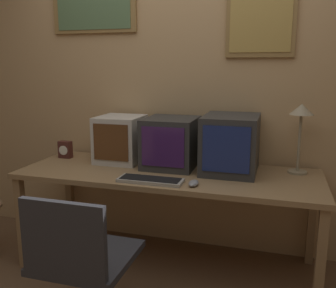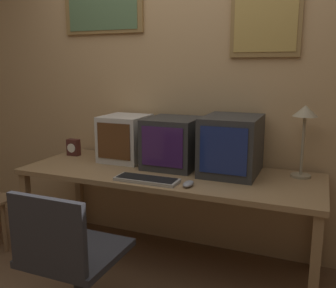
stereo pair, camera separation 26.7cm
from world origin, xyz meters
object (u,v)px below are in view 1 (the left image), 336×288
monitor_center (171,142)px  mouse_near_keyboard (193,183)px  desk_clock (65,150)px  desk_lamp (301,119)px  keyboard_main (150,180)px  office_chair (83,277)px  monitor_right (231,144)px  monitor_left (121,139)px

monitor_center → mouse_near_keyboard: bearing=-56.6°
desk_clock → desk_lamp: 1.86m
keyboard_main → office_chair: size_ratio=0.50×
mouse_near_keyboard → desk_lamp: size_ratio=0.24×
keyboard_main → desk_clock: desk_clock is taller
desk_lamp → monitor_right: bearing=-168.5°
desk_clock → desk_lamp: (1.84, 0.08, 0.32)m
monitor_left → monitor_right: size_ratio=0.78×
monitor_center → desk_lamp: size_ratio=0.84×
monitor_center → office_chair: size_ratio=0.48×
monitor_center → keyboard_main: 0.45m
monitor_center → desk_lamp: 0.94m
monitor_right → mouse_near_keyboard: monitor_right is taller
monitor_right → desk_clock: monitor_right is taller
keyboard_main → monitor_center: bearing=87.3°
monitor_right → keyboard_main: bearing=-139.1°
desk_clock → office_chair: desk_clock is taller
mouse_near_keyboard → keyboard_main: bearing=-178.9°
keyboard_main → monitor_right: bearing=40.9°
monitor_center → monitor_right: (0.45, -0.01, 0.02)m
desk_clock → monitor_left: bearing=3.1°
mouse_near_keyboard → desk_lamp: desk_lamp is taller
monitor_center → keyboard_main: (-0.02, -0.41, -0.17)m
monitor_center → mouse_near_keyboard: 0.52m
desk_lamp → office_chair: size_ratio=0.57×
monitor_right → desk_clock: bearing=179.2°
monitor_right → keyboard_main: monitor_right is taller
desk_lamp → mouse_near_keyboard: bearing=-142.7°
monitor_left → keyboard_main: 0.63m
keyboard_main → office_chair: bearing=-105.2°
monitor_left → keyboard_main: (0.41, -0.45, -0.17)m
mouse_near_keyboard → desk_lamp: (0.65, 0.49, 0.37)m
monitor_center → keyboard_main: bearing=-92.7°
monitor_left → office_chair: size_ratio=0.43×
monitor_center → office_chair: (-0.19, -1.03, -0.54)m
mouse_near_keyboard → desk_clock: size_ratio=0.86×
keyboard_main → mouse_near_keyboard: mouse_near_keyboard is taller
desk_lamp → office_chair: 1.74m
monitor_left → mouse_near_keyboard: bearing=-32.6°
desk_clock → monitor_center: bearing=-0.7°
monitor_left → office_chair: monitor_left is taller
monitor_center → office_chair: bearing=-100.3°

